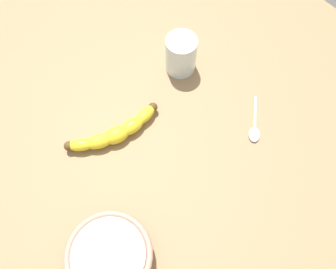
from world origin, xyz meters
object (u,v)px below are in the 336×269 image
object	(u,v)px
banana	(115,132)
teaspoon	(254,132)
ceramic_bowl	(110,256)
smoothie_glass	(181,56)

from	to	relation	value
banana	teaspoon	distance (cm)	29.45
ceramic_bowl	teaspoon	bearing A→B (deg)	-179.34
teaspoon	ceramic_bowl	bearing A→B (deg)	-40.86
banana	ceramic_bowl	bearing A→B (deg)	-116.64
banana	ceramic_bowl	xyz separation A→B (cm)	(15.75, 19.13, 1.05)
banana	teaspoon	world-z (taller)	banana
ceramic_bowl	teaspoon	distance (cm)	38.55
ceramic_bowl	teaspoon	world-z (taller)	ceramic_bowl
banana	teaspoon	bearing A→B (deg)	-26.60
smoothie_glass	teaspoon	size ratio (longest dim) A/B	0.98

